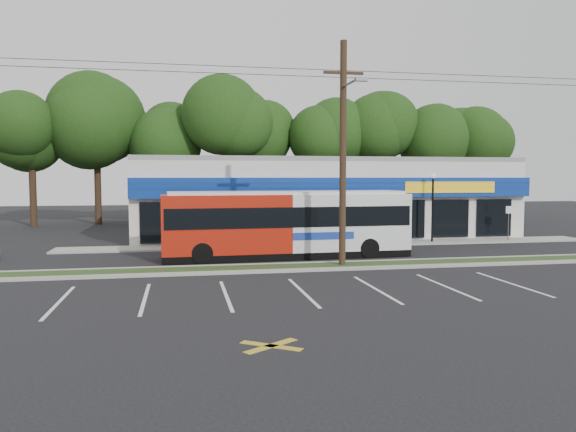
# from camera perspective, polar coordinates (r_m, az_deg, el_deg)

# --- Properties ---
(ground) EXTENTS (120.00, 120.00, 0.00)m
(ground) POSITION_cam_1_polar(r_m,az_deg,el_deg) (23.75, -0.79, -5.82)
(ground) COLOR black
(ground) RESTS_ON ground
(grass_strip) EXTENTS (40.00, 1.60, 0.12)m
(grass_strip) POSITION_cam_1_polar(r_m,az_deg,el_deg) (24.71, -1.20, -5.29)
(grass_strip) COLOR #213A17
(grass_strip) RESTS_ON ground
(curb_south) EXTENTS (40.00, 0.25, 0.14)m
(curb_south) POSITION_cam_1_polar(r_m,az_deg,el_deg) (23.88, -0.86, -5.59)
(curb_south) COLOR #9E9E93
(curb_south) RESTS_ON ground
(curb_north) EXTENTS (40.00, 0.25, 0.14)m
(curb_north) POSITION_cam_1_polar(r_m,az_deg,el_deg) (25.53, -1.52, -4.97)
(curb_north) COLOR #9E9E93
(curb_north) RESTS_ON ground
(sidewalk) EXTENTS (32.00, 2.20, 0.10)m
(sidewalk) POSITION_cam_1_polar(r_m,az_deg,el_deg) (33.54, 4.94, -2.85)
(sidewalk) COLOR #9E9E93
(sidewalk) RESTS_ON ground
(strip_mall) EXTENTS (25.00, 12.55, 5.30)m
(strip_mall) POSITION_cam_1_polar(r_m,az_deg,el_deg) (40.14, 2.96, 2.01)
(strip_mall) COLOR silver
(strip_mall) RESTS_ON ground
(utility_pole) EXTENTS (50.00, 2.77, 10.00)m
(utility_pole) POSITION_cam_1_polar(r_m,az_deg,el_deg) (24.98, 5.28, 7.12)
(utility_pole) COLOR black
(utility_pole) RESTS_ON ground
(lamp_post) EXTENTS (0.30, 0.30, 4.25)m
(lamp_post) POSITION_cam_1_polar(r_m,az_deg,el_deg) (35.26, 14.49, 1.64)
(lamp_post) COLOR black
(lamp_post) RESTS_ON ground
(sign_post) EXTENTS (0.45, 0.10, 2.23)m
(sign_post) POSITION_cam_1_polar(r_m,az_deg,el_deg) (37.54, 21.52, -0.08)
(sign_post) COLOR #59595E
(sign_post) RESTS_ON ground
(tree_line) EXTENTS (46.76, 6.76, 11.83)m
(tree_line) POSITION_cam_1_polar(r_m,az_deg,el_deg) (49.89, -1.51, 9.04)
(tree_line) COLOR black
(tree_line) RESTS_ON ground
(metrobus) EXTENTS (12.48, 3.10, 3.33)m
(metrobus) POSITION_cam_1_polar(r_m,az_deg,el_deg) (28.12, -0.10, -0.66)
(metrobus) COLOR #AD1C0D
(metrobus) RESTS_ON ground
(car_dark) EXTENTS (4.22, 2.15, 1.38)m
(car_dark) POSITION_cam_1_polar(r_m,az_deg,el_deg) (31.87, 7.43, -2.08)
(car_dark) COLOR black
(car_dark) RESTS_ON ground
(pedestrian_a) EXTENTS (0.84, 0.72, 1.95)m
(pedestrian_a) POSITION_cam_1_polar(r_m,az_deg,el_deg) (30.85, 8.00, -1.75)
(pedestrian_a) COLOR beige
(pedestrian_a) RESTS_ON ground
(pedestrian_b) EXTENTS (1.04, 0.87, 1.93)m
(pedestrian_b) POSITION_cam_1_polar(r_m,az_deg,el_deg) (32.48, 1.87, -1.44)
(pedestrian_b) COLOR beige
(pedestrian_b) RESTS_ON ground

